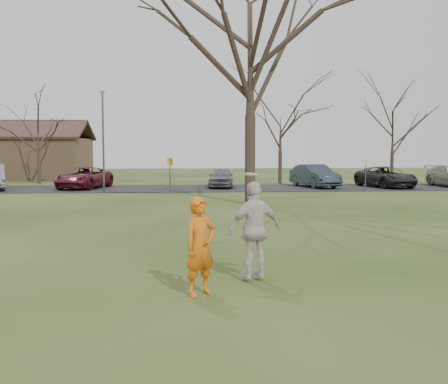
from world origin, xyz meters
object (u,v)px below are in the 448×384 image
(car_4, at_px, (221,177))
(big_tree, at_px, (250,55))
(car_6, at_px, (386,177))
(car_5, at_px, (315,176))
(car_2, at_px, (84,178))
(player_defender, at_px, (200,246))
(lamp_post, at_px, (103,126))
(catching_play, at_px, (255,229))

(car_4, height_order, big_tree, big_tree)
(car_6, bearing_deg, car_5, 163.52)
(car_2, height_order, car_6, car_2)
(car_4, distance_m, car_5, 6.30)
(player_defender, bearing_deg, car_2, 67.88)
(car_6, relative_size, lamp_post, 0.79)
(car_5, bearing_deg, car_6, -18.39)
(car_2, distance_m, catching_play, 26.07)
(catching_play, bearing_deg, big_tree, 83.62)
(car_5, bearing_deg, catching_play, -120.67)
(lamp_post, bearing_deg, car_6, 7.32)
(car_5, relative_size, car_6, 0.93)
(player_defender, xyz_separation_m, lamp_post, (-5.25, 23.04, 3.07))
(car_2, distance_m, car_6, 20.06)
(lamp_post, bearing_deg, big_tree, -43.15)
(player_defender, xyz_separation_m, big_tree, (2.75, 15.54, 6.11))
(car_6, bearing_deg, catching_play, -128.65)
(car_4, distance_m, big_tree, 12.24)
(car_2, xyz_separation_m, catching_play, (8.06, -24.80, 0.32))
(car_4, bearing_deg, catching_play, -86.73)
(catching_play, distance_m, big_tree, 15.85)
(player_defender, distance_m, big_tree, 16.92)
(car_6, bearing_deg, lamp_post, 174.80)
(big_tree, bearing_deg, lamp_post, 136.85)
(player_defender, relative_size, car_2, 0.36)
(car_4, relative_size, lamp_post, 0.63)
(player_defender, height_order, car_5, player_defender)
(car_2, distance_m, car_4, 8.99)
(lamp_post, xyz_separation_m, big_tree, (8.00, -7.50, 3.03))
(car_2, relative_size, catching_play, 2.36)
(car_5, xyz_separation_m, car_6, (4.78, -0.33, -0.07))
(car_2, height_order, big_tree, big_tree)
(car_5, distance_m, big_tree, 13.17)
(player_defender, height_order, car_2, player_defender)
(catching_play, bearing_deg, car_4, 87.89)
(car_5, bearing_deg, car_4, 162.96)
(player_defender, bearing_deg, big_tree, 42.76)
(car_6, height_order, lamp_post, lamp_post)
(car_2, bearing_deg, lamp_post, -43.05)
(car_6, xyz_separation_m, big_tree, (-10.37, -9.86, 6.27))
(catching_play, xyz_separation_m, big_tree, (1.63, 14.60, 5.95))
(player_defender, relative_size, car_4, 0.45)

